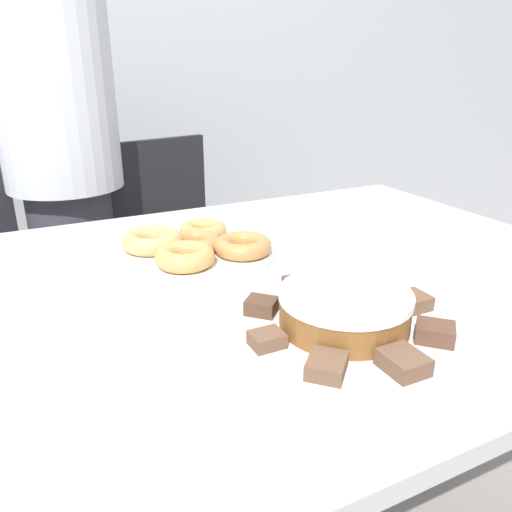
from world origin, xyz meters
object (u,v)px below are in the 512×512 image
Objects in this scene: plate_cake at (343,329)px; plate_donuts at (194,252)px; office_chair_right at (183,272)px; person_standing at (64,170)px; frosted_cake at (344,309)px.

plate_cake is 0.43m from plate_donuts.
plate_cake is at bearing -108.14° from office_chair_right.
office_chair_right reaches higher than plate_donuts.
person_standing is at bearing 101.91° from plate_donuts.
plate_donuts is (-0.09, 0.42, 0.00)m from plate_cake.
plate_cake is 0.99× the size of plate_donuts.
person_standing reaches higher than office_chair_right.
frosted_cake is at bearing -108.14° from office_chair_right.
frosted_cake reaches higher than plate_cake.
plate_cake is (0.26, -1.20, -0.05)m from person_standing.
office_chair_right is 0.79m from plate_donuts.
person_standing is 1.23m from plate_cake.
office_chair_right is at bearing 84.96° from frosted_cake.
plate_donuts is at bearing 102.30° from plate_cake.
office_chair_right is (0.35, -0.10, -0.39)m from person_standing.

